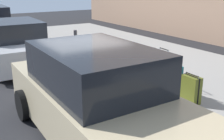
% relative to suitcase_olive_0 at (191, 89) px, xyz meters
% --- Properties ---
extents(ground_plane, '(40.00, 40.00, 0.00)m').
position_rel_suitcase_olive_0_xyz_m(ground_plane, '(4.12, 0.62, -0.45)').
color(ground_plane, black).
extents(sidewalk_curb, '(18.00, 5.00, 0.14)m').
position_rel_suitcase_olive_0_xyz_m(sidewalk_curb, '(4.12, -1.88, -0.38)').
color(sidewalk_curb, gray).
rests_on(sidewalk_curb, ground_plane).
extents(suitcase_olive_0, '(0.45, 0.25, 0.68)m').
position_rel_suitcase_olive_0_xyz_m(suitcase_olive_0, '(0.00, 0.00, 0.00)').
color(suitcase_olive_0, '#59601E').
rests_on(suitcase_olive_0, sidewalk_curb).
extents(suitcase_teal_1, '(0.44, 0.26, 0.97)m').
position_rel_suitcase_olive_0_xyz_m(suitcase_teal_1, '(0.52, 0.06, 0.06)').
color(suitcase_teal_1, '#0F606B').
rests_on(suitcase_teal_1, sidewalk_curb).
extents(suitcase_navy_2, '(0.42, 0.29, 1.05)m').
position_rel_suitcase_olive_0_xyz_m(suitcase_navy_2, '(1.02, -0.08, 0.05)').
color(suitcase_navy_2, navy).
rests_on(suitcase_navy_2, sidewalk_curb).
extents(suitcase_black_3, '(0.45, 0.21, 1.00)m').
position_rel_suitcase_olive_0_xyz_m(suitcase_black_3, '(1.52, -0.08, 0.05)').
color(suitcase_black_3, black).
rests_on(suitcase_black_3, sidewalk_curb).
extents(suitcase_red_4, '(0.47, 0.22, 0.90)m').
position_rel_suitcase_olive_0_xyz_m(suitcase_red_4, '(2.06, -0.07, -0.02)').
color(suitcase_red_4, red).
rests_on(suitcase_red_4, sidewalk_curb).
extents(suitcase_silver_5, '(0.50, 0.26, 0.80)m').
position_rel_suitcase_olive_0_xyz_m(suitcase_silver_5, '(2.63, -0.01, 0.06)').
color(suitcase_silver_5, '#9EA0A8').
rests_on(suitcase_silver_5, sidewalk_curb).
extents(suitcase_maroon_6, '(0.43, 0.25, 0.80)m').
position_rel_suitcase_olive_0_xyz_m(suitcase_maroon_6, '(3.17, -0.03, -0.05)').
color(suitcase_maroon_6, maroon).
rests_on(suitcase_maroon_6, sidewalk_curb).
extents(suitcase_olive_7, '(0.38, 0.28, 0.81)m').
position_rel_suitcase_olive_0_xyz_m(suitcase_olive_7, '(3.65, -0.06, 0.07)').
color(suitcase_olive_7, '#59601E').
rests_on(suitcase_olive_7, sidewalk_curb).
extents(suitcase_teal_8, '(0.51, 0.30, 0.90)m').
position_rel_suitcase_olive_0_xyz_m(suitcase_teal_8, '(4.16, -0.03, -0.01)').
color(suitcase_teal_8, '#0F606B').
rests_on(suitcase_teal_8, sidewalk_curb).
extents(fire_hydrant, '(0.39, 0.21, 0.72)m').
position_rel_suitcase_olive_0_xyz_m(fire_hydrant, '(4.97, -0.00, 0.06)').
color(fire_hydrant, '#D89E0C').
rests_on(fire_hydrant, sidewalk_curb).
extents(bollard_post, '(0.13, 0.13, 0.89)m').
position_rel_suitcase_olive_0_xyz_m(bollard_post, '(5.70, 0.15, 0.13)').
color(bollard_post, '#333338').
rests_on(bollard_post, sidewalk_curb).
extents(parked_car_beige_0, '(4.62, 2.06, 1.70)m').
position_rel_suitcase_olive_0_xyz_m(parked_car_beige_0, '(0.05, 2.43, 0.34)').
color(parked_car_beige_0, tan).
rests_on(parked_car_beige_0, ground_plane).
extents(parked_car_silver_1, '(4.30, 2.13, 1.54)m').
position_rel_suitcase_olive_0_xyz_m(parked_car_silver_1, '(5.77, 2.43, 0.27)').
color(parked_car_silver_1, '#B2B5BA').
rests_on(parked_car_silver_1, ground_plane).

